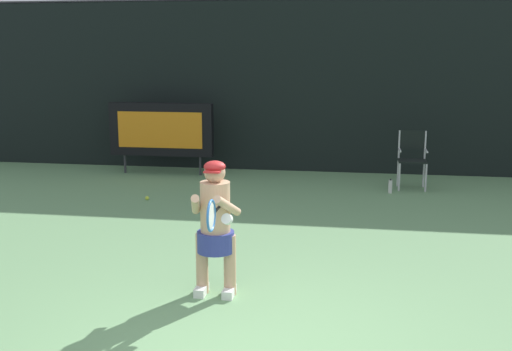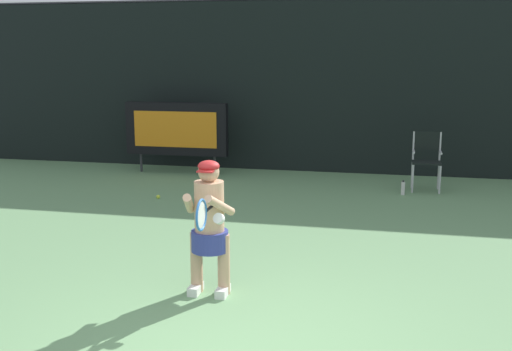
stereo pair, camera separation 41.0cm
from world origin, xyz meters
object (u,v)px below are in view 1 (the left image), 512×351
umpire_chair (412,156)px  tennis_racket (212,215)px  scoreboard (161,130)px  water_bottle (390,187)px  tennis_player (215,224)px  tennis_ball_loose (147,198)px

umpire_chair → tennis_racket: 6.66m
scoreboard → water_bottle: bearing=-13.0°
umpire_chair → tennis_racket: (-2.38, -6.21, 0.39)m
umpire_chair → tennis_player: 6.20m
tennis_racket → umpire_chair: bearing=58.8°
tennis_player → tennis_racket: 0.58m
tennis_player → water_bottle: bearing=68.3°
scoreboard → umpire_chair: 5.12m
scoreboard → tennis_racket: bearing=-68.4°
tennis_player → tennis_racket: (0.09, -0.52, 0.23)m
tennis_player → tennis_ball_loose: size_ratio=21.04×
umpire_chair → tennis_ball_loose: 4.96m
scoreboard → tennis_racket: scoreboard is taller
umpire_chair → tennis_player: (-2.47, -5.68, 0.15)m
scoreboard → tennis_player: 6.78m
umpire_chair → tennis_ball_loose: size_ratio=15.88×
tennis_ball_loose → water_bottle: bearing=16.3°
scoreboard → tennis_ball_loose: scoreboard is taller
scoreboard → umpire_chair: scoreboard is taller
umpire_chair → tennis_player: bearing=-113.5°
tennis_player → umpire_chair: bearing=66.5°
umpire_chair → water_bottle: umpire_chair is taller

